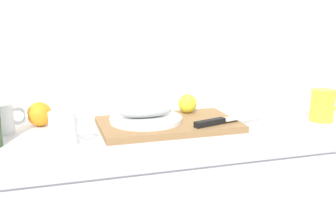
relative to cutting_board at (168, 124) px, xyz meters
name	(u,v)px	position (x,y,z in m)	size (l,w,h in m)	color
back_wall	(132,15)	(-0.04, 0.36, 0.34)	(3.20, 0.05, 2.50)	white
cutting_board	(168,124)	(0.00, 0.00, 0.00)	(0.44, 0.27, 0.02)	olive
white_plate	(146,119)	(-0.07, 0.02, 0.02)	(0.23, 0.23, 0.01)	white
fish_fillet	(146,111)	(-0.07, 0.02, 0.04)	(0.17, 0.07, 0.04)	#999E99
chef_knife	(223,120)	(0.16, -0.07, 0.02)	(0.29, 0.11, 0.02)	silver
lemon_0	(187,103)	(0.10, 0.09, 0.04)	(0.07, 0.07, 0.07)	yellow
coffee_mug_0	(323,105)	(0.52, -0.07, 0.04)	(0.12, 0.08, 0.11)	yellow
coffee_mug_1	(1,118)	(-0.50, 0.09, 0.04)	(0.12, 0.08, 0.09)	white
coffee_mug_2	(64,128)	(-0.33, -0.09, 0.04)	(0.12, 0.08, 0.09)	white
orange_0	(40,114)	(-0.39, 0.13, 0.03)	(0.08, 0.08, 0.08)	orange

